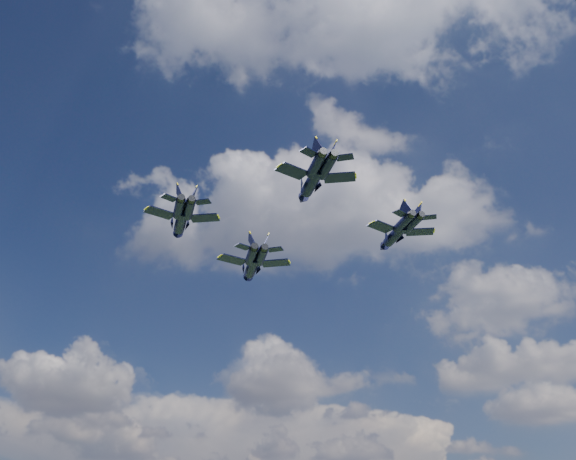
# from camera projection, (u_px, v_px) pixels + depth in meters

# --- Properties ---
(jet_lead) EXTENTS (12.88, 17.82, 4.23)m
(jet_lead) POSITION_uv_depth(u_px,v_px,m) (252.00, 267.00, 120.49)
(jet_lead) COLOR black
(jet_left) EXTENTS (10.72, 14.63, 3.51)m
(jet_left) POSITION_uv_depth(u_px,v_px,m) (181.00, 222.00, 97.89)
(jet_left) COLOR black
(jet_right) EXTENTS (11.32, 15.35, 3.70)m
(jet_right) POSITION_uv_depth(u_px,v_px,m) (395.00, 235.00, 108.42)
(jet_right) COLOR black
(jet_slot) EXTENTS (10.72, 14.64, 3.51)m
(jet_slot) POSITION_uv_depth(u_px,v_px,m) (311.00, 183.00, 87.97)
(jet_slot) COLOR black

